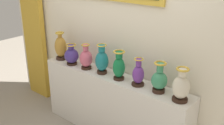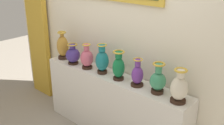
# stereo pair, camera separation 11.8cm
# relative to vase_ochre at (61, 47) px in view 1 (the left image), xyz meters

# --- Properties ---
(display_shelf) EXTENTS (2.07, 0.33, 0.84)m
(display_shelf) POSITION_rel_vase_ochre_xyz_m (0.90, 0.02, -0.60)
(display_shelf) COLOR silver
(display_shelf) RESTS_ON ground_plane
(back_wall) EXTENTS (4.25, 0.14, 2.97)m
(back_wall) POSITION_rel_vase_ochre_xyz_m (0.90, 0.24, 0.48)
(back_wall) COLOR beige
(back_wall) RESTS_ON ground_plane
(curtain_gold) EXTENTS (0.46, 0.08, 2.52)m
(curtain_gold) POSITION_rel_vase_ochre_xyz_m (-0.78, 0.12, 0.24)
(curtain_gold) COLOR gold
(curtain_gold) RESTS_ON ground_plane
(vase_ochre) EXTENTS (0.16, 0.16, 0.39)m
(vase_ochre) POSITION_rel_vase_ochre_xyz_m (0.00, 0.00, 0.00)
(vase_ochre) COLOR #382319
(vase_ochre) RESTS_ON display_shelf
(vase_indigo) EXTENTS (0.19, 0.19, 0.28)m
(vase_indigo) POSITION_rel_vase_ochre_xyz_m (0.26, -0.04, -0.05)
(vase_indigo) COLOR #382319
(vase_indigo) RESTS_ON display_shelf
(vase_rose) EXTENTS (0.16, 0.16, 0.32)m
(vase_rose) POSITION_rel_vase_ochre_xyz_m (0.51, -0.02, -0.04)
(vase_rose) COLOR #382319
(vase_rose) RESTS_ON display_shelf
(vase_teal) EXTENTS (0.16, 0.16, 0.37)m
(vase_teal) POSITION_rel_vase_ochre_xyz_m (0.76, -0.00, -0.01)
(vase_teal) COLOR #382319
(vase_teal) RESTS_ON display_shelf
(vase_emerald) EXTENTS (0.14, 0.14, 0.35)m
(vase_emerald) POSITION_rel_vase_ochre_xyz_m (1.03, -0.01, -0.02)
(vase_emerald) COLOR #382319
(vase_emerald) RESTS_ON display_shelf
(vase_violet) EXTENTS (0.14, 0.14, 0.32)m
(vase_violet) POSITION_rel_vase_ochre_xyz_m (1.29, 0.01, -0.05)
(vase_violet) COLOR #382319
(vase_violet) RESTS_ON display_shelf
(vase_jade) EXTENTS (0.17, 0.17, 0.34)m
(vase_jade) POSITION_rel_vase_ochre_xyz_m (1.55, 0.01, -0.03)
(vase_jade) COLOR #382319
(vase_jade) RESTS_ON display_shelf
(vase_ivory) EXTENTS (0.17, 0.17, 0.35)m
(vase_ivory) POSITION_rel_vase_ochre_xyz_m (1.80, -0.02, -0.02)
(vase_ivory) COLOR #382319
(vase_ivory) RESTS_ON display_shelf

